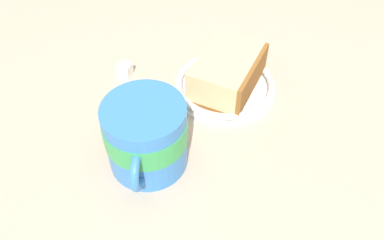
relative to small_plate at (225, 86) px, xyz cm
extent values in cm
cube|color=tan|center=(6.90, 5.65, -2.11)|extent=(110.82, 110.82, 2.39)
cylinder|color=white|center=(0.00, 0.00, -0.47)|extent=(14.54, 14.54, 0.90)
torus|color=white|center=(0.00, 0.00, 0.45)|extent=(14.33, 14.33, 0.95)
cube|color=brown|center=(0.00, 0.00, 0.28)|extent=(12.36, 9.20, 0.60)
cube|color=#EAB27F|center=(0.00, 0.00, 2.81)|extent=(12.36, 9.20, 4.47)
cube|color=brown|center=(-0.73, 3.86, 2.81)|extent=(11.13, 2.67, 4.47)
cylinder|color=#3372BF|center=(16.16, -0.64, 3.60)|extent=(9.51, 9.51, 9.04)
cylinder|color=green|center=(16.16, -0.64, 4.73)|extent=(9.70, 9.70, 3.07)
cylinder|color=#47230F|center=(16.16, -0.64, 7.04)|extent=(8.37, 8.37, 0.40)
torus|color=#3372BF|center=(20.27, 1.77, 3.60)|extent=(4.75, 3.33, 4.94)
cube|color=white|center=(5.97, -14.10, 0.07)|extent=(2.49, 2.49, 1.97)
camera|label=1|loc=(36.72, 20.86, 37.51)|focal=36.22mm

